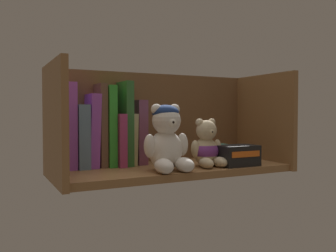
# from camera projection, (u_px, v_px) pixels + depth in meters

# --- Properties ---
(shelf_board) EXTENTS (0.65, 0.25, 0.02)m
(shelf_board) POSITION_uv_depth(u_px,v_px,m) (174.00, 170.00, 1.04)
(shelf_board) COLOR olive
(shelf_board) RESTS_ON ground
(shelf_back_panel) EXTENTS (0.67, 0.01, 0.30)m
(shelf_back_panel) POSITION_uv_depth(u_px,v_px,m) (154.00, 121.00, 1.15)
(shelf_back_panel) COLOR brown
(shelf_back_panel) RESTS_ON ground
(shelf_side_panel_left) EXTENTS (0.02, 0.28, 0.30)m
(shelf_side_panel_left) POSITION_uv_depth(u_px,v_px,m) (54.00, 123.00, 0.88)
(shelf_side_panel_left) COLOR olive
(shelf_side_panel_left) RESTS_ON ground
(shelf_side_panel_right) EXTENTS (0.02, 0.28, 0.30)m
(shelf_side_panel_right) POSITION_uv_depth(u_px,v_px,m) (263.00, 120.00, 1.18)
(shelf_side_panel_right) COLOR olive
(shelf_side_panel_right) RESTS_ON ground
(book_0) EXTENTS (0.02, 0.12, 0.22)m
(book_0) POSITION_uv_depth(u_px,v_px,m) (60.00, 129.00, 0.99)
(book_0) COLOR #BD5888
(book_0) RESTS_ON shelf_board
(book_1) EXTENTS (0.02, 0.11, 0.23)m
(book_1) POSITION_uv_depth(u_px,v_px,m) (69.00, 126.00, 1.00)
(book_1) COLOR purple
(book_1) RESTS_ON shelf_board
(book_2) EXTENTS (0.03, 0.13, 0.18)m
(book_2) POSITION_uv_depth(u_px,v_px,m) (80.00, 136.00, 1.01)
(book_2) COLOR slate
(book_2) RESTS_ON shelf_board
(book_3) EXTENTS (0.03, 0.11, 0.21)m
(book_3) POSITION_uv_depth(u_px,v_px,m) (91.00, 131.00, 1.03)
(book_3) COLOR purple
(book_3) RESTS_ON shelf_board
(book_4) EXTENTS (0.02, 0.11, 0.24)m
(book_4) POSITION_uv_depth(u_px,v_px,m) (99.00, 125.00, 1.04)
(book_4) COLOR brown
(book_4) RESTS_ON shelf_board
(book_5) EXTENTS (0.02, 0.12, 0.23)m
(book_5) POSITION_uv_depth(u_px,v_px,m) (107.00, 126.00, 1.05)
(book_5) COLOR green
(book_5) RESTS_ON shelf_board
(book_6) EXTENTS (0.02, 0.15, 0.15)m
(book_6) POSITION_uv_depth(u_px,v_px,m) (115.00, 139.00, 1.06)
(book_6) COLOR #A2366A
(book_6) RESTS_ON shelf_board
(book_7) EXTENTS (0.02, 0.13, 0.24)m
(book_7) POSITION_uv_depth(u_px,v_px,m) (123.00, 123.00, 1.07)
(book_7) COLOR #2F672E
(book_7) RESTS_ON shelf_board
(book_8) EXTENTS (0.02, 0.09, 0.15)m
(book_8) POSITION_uv_depth(u_px,v_px,m) (130.00, 139.00, 1.08)
(book_8) COLOR #CABE7F
(book_8) RESTS_ON shelf_board
(book_9) EXTENTS (0.03, 0.10, 0.19)m
(book_9) POSITION_uv_depth(u_px,v_px,m) (137.00, 132.00, 1.09)
(book_9) COLOR #733C57
(book_9) RESTS_ON shelf_board
(teddy_bear_larger) EXTENTS (0.13, 0.13, 0.18)m
(teddy_bear_larger) POSITION_uv_depth(u_px,v_px,m) (167.00, 139.00, 0.95)
(teddy_bear_larger) COLOR white
(teddy_bear_larger) RESTS_ON shelf_board
(teddy_bear_smaller) EXTENTS (0.10, 0.10, 0.14)m
(teddy_bear_smaller) POSITION_uv_depth(u_px,v_px,m) (206.00, 148.00, 1.03)
(teddy_bear_smaller) COLOR beige
(teddy_bear_smaller) RESTS_ON shelf_board
(pillar_candle) EXTENTS (0.06, 0.06, 0.06)m
(pillar_candle) POSITION_uv_depth(u_px,v_px,m) (219.00, 153.00, 1.13)
(pillar_candle) COLOR #2D7A66
(pillar_candle) RESTS_ON shelf_board
(small_product_box) EXTENTS (0.11, 0.08, 0.06)m
(small_product_box) POSITION_uv_depth(u_px,v_px,m) (238.00, 155.00, 1.05)
(small_product_box) COLOR black
(small_product_box) RESTS_ON shelf_board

